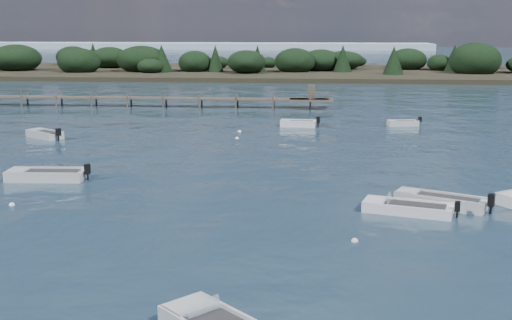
# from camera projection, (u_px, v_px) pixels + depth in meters

# --- Properties ---
(ground) EXTENTS (400.00, 400.00, 0.00)m
(ground) POSITION_uv_depth(u_px,v_px,m) (282.00, 97.00, 86.01)
(ground) COLOR #162634
(ground) RESTS_ON ground
(dinghy_mid_grey) EXTENTS (5.16, 2.06, 1.29)m
(dinghy_mid_grey) POSITION_uv_depth(u_px,v_px,m) (46.00, 177.00, 39.89)
(dinghy_mid_grey) COLOR #A3A8AA
(dinghy_mid_grey) RESTS_ON ground
(tender_far_grey_b) EXTENTS (3.29, 1.58, 1.10)m
(tender_far_grey_b) POSITION_uv_depth(u_px,v_px,m) (403.00, 124.00, 61.20)
(tender_far_grey_b) COLOR #A3A8AA
(tender_far_grey_b) RESTS_ON ground
(dinghy_extra_a) EXTENTS (4.95, 3.32, 1.32)m
(dinghy_extra_a) POSITION_uv_depth(u_px,v_px,m) (440.00, 203.00, 34.00)
(dinghy_extra_a) COLOR #A3A8AA
(dinghy_extra_a) RESTS_ON ground
(tender_far_white) EXTENTS (3.75, 1.56, 1.27)m
(tender_far_white) POSITION_uv_depth(u_px,v_px,m) (298.00, 125.00, 60.71)
(tender_far_white) COLOR silver
(tender_far_white) RESTS_ON ground
(tender_far_grey) EXTENTS (3.78, 3.17, 1.28)m
(tender_far_grey) POSITION_uv_depth(u_px,v_px,m) (45.00, 136.00, 54.70)
(tender_far_grey) COLOR #A3A8AA
(tender_far_grey) RESTS_ON ground
(dinghy_mid_white_a) EXTENTS (4.88, 2.83, 1.12)m
(dinghy_mid_white_a) POSITION_uv_depth(u_px,v_px,m) (407.00, 210.00, 32.92)
(dinghy_mid_white_a) COLOR silver
(dinghy_mid_white_a) RESTS_ON ground
(buoy_b) EXTENTS (0.32, 0.32, 0.32)m
(buoy_b) POSITION_uv_depth(u_px,v_px,m) (355.00, 241.00, 28.56)
(buoy_b) COLOR silver
(buoy_b) RESTS_ON ground
(buoy_c) EXTENTS (0.32, 0.32, 0.32)m
(buoy_c) POSITION_uv_depth(u_px,v_px,m) (12.00, 205.00, 34.28)
(buoy_c) COLOR silver
(buoy_c) RESTS_ON ground
(buoy_e) EXTENTS (0.32, 0.32, 0.32)m
(buoy_e) POSITION_uv_depth(u_px,v_px,m) (240.00, 132.00, 57.87)
(buoy_e) COLOR silver
(buoy_e) RESTS_ON ground
(buoy_extra_b) EXTENTS (0.32, 0.32, 0.32)m
(buoy_extra_b) POSITION_uv_depth(u_px,v_px,m) (237.00, 139.00, 54.36)
(buoy_extra_b) COLOR silver
(buoy_extra_b) RESTS_ON ground
(jetty) EXTENTS (64.50, 3.20, 3.40)m
(jetty) POSITION_uv_depth(u_px,v_px,m) (94.00, 98.00, 75.91)
(jetty) COLOR #4D4238
(jetty) RESTS_ON ground
(far_headland) EXTENTS (190.00, 40.00, 5.80)m
(far_headland) POSITION_uv_depth(u_px,v_px,m) (422.00, 65.00, 122.52)
(far_headland) COLOR black
(far_headland) RESTS_ON ground
(distant_haze) EXTENTS (280.00, 20.00, 2.40)m
(distant_haze) POSITION_uv_depth(u_px,v_px,m) (79.00, 49.00, 259.22)
(distant_haze) COLOR #95A7B9
(distant_haze) RESTS_ON ground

